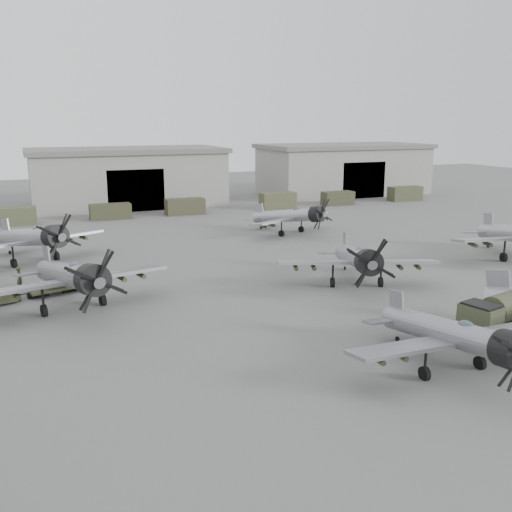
{
  "coord_description": "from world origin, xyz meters",
  "views": [
    {
      "loc": [
        -14.95,
        -26.53,
        12.83
      ],
      "look_at": [
        1.41,
        13.43,
        2.5
      ],
      "focal_mm": 40.0,
      "sensor_mm": 36.0,
      "label": 1
    }
  ],
  "objects": [
    {
      "name": "ground",
      "position": [
        0.0,
        0.0,
        0.0
      ],
      "size": [
        220.0,
        220.0,
        0.0
      ],
      "primitive_type": "plane",
      "color": "#5B5B59",
      "rests_on": "ground"
    },
    {
      "name": "support_truck_5",
      "position": [
        19.88,
        50.0,
        1.19
      ],
      "size": [
        5.25,
        2.2,
        2.37
      ],
      "primitive_type": "cube",
      "color": "#474A30",
      "rests_on": "ground"
    },
    {
      "name": "support_truck_6",
      "position": [
        30.08,
        50.0,
        1.03
      ],
      "size": [
        4.94,
        2.2,
        2.05
      ],
      "primitive_type": "cube",
      "color": "#383A26",
      "rests_on": "ground"
    },
    {
      "name": "aircraft_far_0",
      "position": [
        -14.4,
        27.87,
        2.43
      ],
      "size": [
        13.07,
        11.85,
        5.35
      ],
      "rotation": [
        0.0,
        0.0,
        0.42
      ],
      "color": "#999BA2",
      "rests_on": "ground"
    },
    {
      "name": "aircraft_mid_2",
      "position": [
        8.72,
        10.32,
        2.3
      ],
      "size": [
        12.51,
        11.3,
        5.06
      ],
      "rotation": [
        0.0,
        0.0,
        -0.36
      ],
      "color": "#95979D",
      "rests_on": "ground"
    },
    {
      "name": "aircraft_far_1",
      "position": [
        13.32,
        31.46,
        2.13
      ],
      "size": [
        11.45,
        10.38,
        4.69
      ],
      "rotation": [
        0.0,
        0.0,
        0.42
      ],
      "color": "#9DA0A6",
      "rests_on": "ground"
    },
    {
      "name": "aircraft_near_1",
      "position": [
        4.82,
        -5.25,
        2.14
      ],
      "size": [
        11.69,
        10.51,
        4.7
      ],
      "rotation": [
        0.0,
        0.0,
        -0.02
      ],
      "color": "gray",
      "rests_on": "ground"
    },
    {
      "name": "hangar_center",
      "position": [
        0.0,
        61.96,
        4.37
      ],
      "size": [
        29.0,
        14.8,
        8.7
      ],
      "color": "gray",
      "rests_on": "ground"
    },
    {
      "name": "support_truck_3",
      "position": [
        -4.5,
        50.0,
        1.01
      ],
      "size": [
        5.32,
        2.2,
        2.02
      ],
      "primitive_type": "cube",
      "color": "#373825",
      "rests_on": "ground"
    },
    {
      "name": "support_truck_7",
      "position": [
        42.66,
        50.0,
        1.14
      ],
      "size": [
        5.53,
        2.2,
        2.28
      ],
      "primitive_type": "cube",
      "color": "#40432B",
      "rests_on": "ground"
    },
    {
      "name": "ground_crew",
      "position": [
        -15.8,
        19.65,
        0.92
      ],
      "size": [
        0.51,
        0.71,
        1.84
      ],
      "primitive_type": "imported",
      "rotation": [
        0.0,
        0.0,
        1.46
      ],
      "color": "#3B3E28",
      "rests_on": "ground"
    },
    {
      "name": "support_truck_2",
      "position": [
        -16.57,
        50.0,
        1.12
      ],
      "size": [
        5.82,
        2.2,
        2.23
      ],
      "primitive_type": "cube",
      "color": "#454A30",
      "rests_on": "ground"
    },
    {
      "name": "hangar_right",
      "position": [
        38.0,
        61.96,
        4.37
      ],
      "size": [
        29.0,
        14.8,
        8.7
      ],
      "color": "gray",
      "rests_on": "ground"
    },
    {
      "name": "fuel_tanker",
      "position": [
        11.61,
        -1.68,
        1.48
      ],
      "size": [
        7.01,
        4.15,
        2.58
      ],
      "rotation": [
        0.0,
        0.0,
        0.24
      ],
      "color": "#3C412A",
      "rests_on": "ground"
    },
    {
      "name": "aircraft_mid_1",
      "position": [
        -12.36,
        12.74,
        2.45
      ],
      "size": [
        13.56,
        12.21,
        5.39
      ],
      "rotation": [
        0.0,
        0.0,
        0.23
      ],
      "color": "gray",
      "rests_on": "ground"
    },
    {
      "name": "support_truck_4",
      "position": [
        5.7,
        50.0,
        1.1
      ],
      "size": [
        5.36,
        2.2,
        2.19
      ],
      "primitive_type": "cube",
      "color": "#3C3B27",
      "rests_on": "ground"
    },
    {
      "name": "tug_trailer",
      "position": [
        -15.62,
        16.71,
        0.5
      ],
      "size": [
        6.68,
        3.02,
        1.33
      ],
      "rotation": [
        0.0,
        0.0,
        0.28
      ],
      "color": "#43492F",
      "rests_on": "ground"
    }
  ]
}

